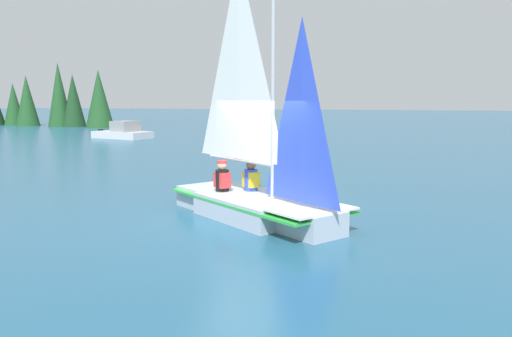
# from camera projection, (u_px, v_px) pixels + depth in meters

# --- Properties ---
(ground_plane) EXTENTS (260.00, 260.00, 0.00)m
(ground_plane) POSITION_uv_depth(u_px,v_px,m) (256.00, 218.00, 10.72)
(ground_plane) COLOR #235675
(sailboat_main) EXTENTS (4.57, 3.78, 5.66)m
(sailboat_main) POSITION_uv_depth(u_px,v_px,m) (255.00, 183.00, 10.65)
(sailboat_main) COLOR #B2BCCC
(sailboat_main) RESTS_ON ground_plane
(sailor_helm) EXTENTS (0.43, 0.42, 1.16)m
(sailor_helm) POSITION_uv_depth(u_px,v_px,m) (251.00, 184.00, 11.32)
(sailor_helm) COLOR black
(sailor_helm) RESTS_ON ground_plane
(sailor_crew) EXTENTS (0.43, 0.42, 1.16)m
(sailor_crew) POSITION_uv_depth(u_px,v_px,m) (222.00, 184.00, 11.25)
(sailor_crew) COLOR black
(sailor_crew) RESTS_ON ground_plane
(motorboat_distant) EXTENTS (4.25, 2.67, 1.16)m
(motorboat_distant) POSITION_uv_depth(u_px,v_px,m) (123.00, 132.00, 33.47)
(motorboat_distant) COLOR silver
(motorboat_distant) RESTS_ON ground_plane
(treeline_shore) EXTENTS (15.76, 3.16, 6.19)m
(treeline_shore) POSITION_uv_depth(u_px,v_px,m) (49.00, 100.00, 48.98)
(treeline_shore) COLOR #143319
(treeline_shore) RESTS_ON ground_plane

